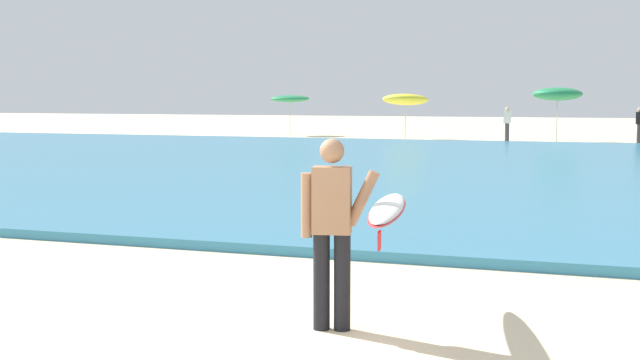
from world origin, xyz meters
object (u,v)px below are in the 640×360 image
object	(u,v)px
beach_umbrella_0	(290,99)
beachgoer_near_row_left	(639,124)
beach_umbrella_1	(405,100)
surfer_with_board	(360,217)
beach_umbrella_2	(557,94)
beachgoer_near_row_mid	(507,123)

from	to	relation	value
beach_umbrella_0	beachgoer_near_row_left	xyz separation A→B (m)	(17.41, -1.92, -1.09)
beach_umbrella_1	beachgoer_near_row_left	distance (m)	10.69
surfer_with_board	beach_umbrella_0	distance (m)	38.83
surfer_with_board	beach_umbrella_1	xyz separation A→B (m)	(-8.03, 33.88, 0.88)
beach_umbrella_2	beachgoer_near_row_mid	size ratio (longest dim) A/B	1.59
surfer_with_board	beach_umbrella_1	world-z (taller)	beach_umbrella_1
beach_umbrella_0	beach_umbrella_1	world-z (taller)	beach_umbrella_1
surfer_with_board	beach_umbrella_2	bearing A→B (deg)	91.57
surfer_with_board	beachgoer_near_row_mid	size ratio (longest dim) A/B	1.87
beach_umbrella_2	beachgoer_near_row_left	distance (m)	3.78
surfer_with_board	beach_umbrella_0	xyz separation A→B (m)	(-14.80, 35.89, 0.90)
beach_umbrella_0	beach_umbrella_2	xyz separation A→B (m)	(13.87, -2.06, 0.23)
beach_umbrella_1	beachgoer_near_row_mid	world-z (taller)	beach_umbrella_1
beach_umbrella_0	beachgoer_near_row_mid	world-z (taller)	beach_umbrella_0
beach_umbrella_1	surfer_with_board	bearing A→B (deg)	-76.67
surfer_with_board	beach_umbrella_1	bearing A→B (deg)	103.33
surfer_with_board	beachgoer_near_row_left	world-z (taller)	surfer_with_board
beach_umbrella_0	beach_umbrella_2	bearing A→B (deg)	-8.45
beach_umbrella_2	beachgoer_near_row_left	size ratio (longest dim) A/B	1.59
beach_umbrella_0	beach_umbrella_2	size ratio (longest dim) A/B	0.85
beach_umbrella_2	beachgoer_near_row_left	world-z (taller)	beach_umbrella_2
beachgoer_near_row_mid	beach_umbrella_1	bearing A→B (deg)	174.61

